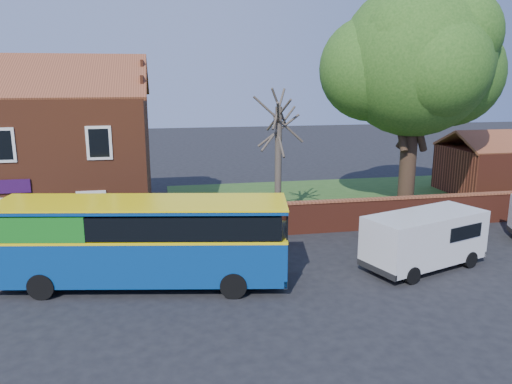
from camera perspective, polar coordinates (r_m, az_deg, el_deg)
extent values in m
plane|color=black|center=(17.08, -8.88, -12.99)|extent=(120.00, 120.00, 0.00)
cube|color=gray|center=(23.33, -27.05, -6.91)|extent=(18.00, 3.50, 0.12)
cube|color=#426B28|center=(32.22, 13.86, -0.68)|extent=(26.00, 12.00, 0.04)
cube|color=brown|center=(27.99, -24.60, 3.22)|extent=(12.00, 8.00, 6.50)
cube|color=brown|center=(25.73, -26.53, 11.82)|extent=(12.30, 4.08, 2.16)
cube|color=brown|center=(29.62, -24.50, 12.00)|extent=(12.30, 4.08, 2.16)
cube|color=black|center=(23.95, -27.08, 4.78)|extent=(1.10, 0.06, 1.50)
cube|color=#4C0F19|center=(24.59, -26.25, -3.31)|extent=(0.95, 0.04, 2.10)
cube|color=silver|center=(24.60, -26.25, -3.18)|extent=(1.20, 0.06, 2.30)
cube|color=#2F0E3E|center=(24.20, -26.66, 0.56)|extent=(2.00, 0.06, 0.60)
cube|color=maroon|center=(26.90, 19.24, -2.13)|extent=(22.00, 0.30, 1.50)
cube|color=brown|center=(26.71, 19.37, -0.47)|extent=(22.00, 0.38, 0.10)
cube|color=maroon|center=(36.61, 26.91, 2.27)|extent=(8.00, 5.00, 3.00)
cube|color=brown|center=(37.31, 26.07, 5.73)|extent=(8.20, 2.56, 1.24)
cube|color=navy|center=(18.68, -12.70, -6.93)|extent=(10.56, 4.36, 1.63)
cube|color=yellow|center=(18.42, -12.82, -4.54)|extent=(10.58, 4.38, 0.10)
cube|color=black|center=(18.28, -12.90, -3.08)|extent=(10.16, 4.30, 0.82)
cube|color=#1B7F1F|center=(19.28, -22.80, -2.94)|extent=(3.90, 3.19, 0.87)
cube|color=navy|center=(18.14, -12.99, -1.41)|extent=(10.56, 4.36, 0.14)
cube|color=yellow|center=(18.12, -13.00, -1.16)|extent=(10.61, 4.40, 0.06)
cylinder|color=black|center=(18.83, -23.32, -9.87)|extent=(0.96, 0.44, 0.92)
cylinder|color=black|center=(20.91, -20.83, -7.38)|extent=(0.96, 0.44, 0.92)
cylinder|color=black|center=(17.43, -2.60, -10.61)|extent=(0.96, 0.44, 0.92)
cylinder|color=black|center=(19.66, -2.37, -7.80)|extent=(0.96, 0.44, 0.92)
cube|color=silver|center=(20.87, 18.70, -4.91)|extent=(5.44, 3.56, 1.92)
cube|color=black|center=(22.50, 22.62, -3.15)|extent=(0.64, 1.65, 0.76)
cube|color=black|center=(23.00, 22.69, -5.85)|extent=(0.75, 1.95, 0.24)
cylinder|color=black|center=(19.44, 17.41, -9.07)|extent=(0.70, 0.43, 0.67)
cylinder|color=black|center=(20.67, 13.52, -7.48)|extent=(0.70, 0.43, 0.67)
cylinder|color=black|center=(21.82, 23.25, -7.10)|extent=(0.70, 0.43, 0.67)
cylinder|color=black|center=(22.92, 19.45, -5.82)|extent=(0.70, 0.43, 0.67)
cylinder|color=black|center=(28.62, 16.92, 2.60)|extent=(0.89, 0.89, 5.09)
sphere|color=#4C7E27|center=(28.20, 17.71, 14.17)|extent=(7.97, 7.97, 7.97)
sphere|color=#4C7E27|center=(29.73, 21.24, 12.54)|extent=(5.75, 5.75, 5.75)
sphere|color=#4C7E27|center=(27.87, 13.07, 13.55)|extent=(5.53, 5.53, 5.53)
cylinder|color=#4C4238|center=(25.39, 2.55, 2.94)|extent=(0.34, 0.34, 6.01)
cylinder|color=#4C4238|center=(25.10, 2.60, 7.77)|extent=(0.35, 2.93, 2.36)
cylinder|color=#4C4238|center=(25.12, 2.60, 7.29)|extent=(1.53, 2.16, 2.16)
cylinder|color=#4C4238|center=(25.08, 2.61, 8.26)|extent=(2.46, 1.13, 2.39)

